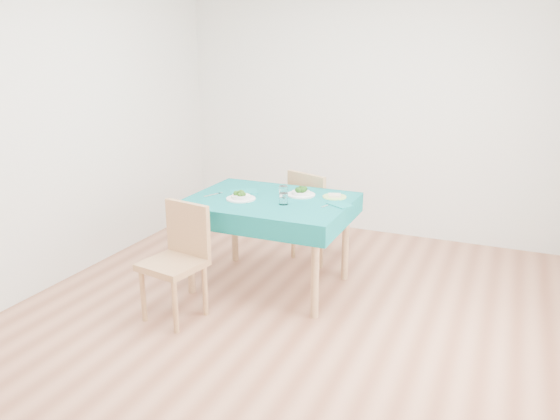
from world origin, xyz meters
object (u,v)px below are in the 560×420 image
at_px(table, 270,243).
at_px(bowl_near, 241,195).
at_px(chair_near, 172,255).
at_px(chair_far, 320,203).
at_px(bowl_far, 301,191).
at_px(side_plate, 335,197).

height_order(table, bowl_near, bowl_near).
distance_m(chair_near, bowl_near, 0.78).
relative_size(chair_near, bowl_near, 4.23).
xyz_separation_m(chair_far, bowl_near, (-0.37, -0.87, 0.26)).
distance_m(table, chair_near, 0.90).
bearing_deg(table, chair_near, -117.28).
distance_m(chair_near, bowl_far, 1.20).
distance_m(table, bowl_far, 0.50).
xyz_separation_m(table, chair_near, (-0.41, -0.80, 0.12)).
bearing_deg(side_plate, bowl_far, -168.68).
height_order(table, chair_near, chair_near).
bearing_deg(table, bowl_near, -152.02).
bearing_deg(bowl_far, table, -134.73).
xyz_separation_m(table, chair_far, (0.16, 0.76, 0.16)).
height_order(bowl_near, side_plate, bowl_near).
height_order(bowl_far, side_plate, bowl_far).
relative_size(chair_near, bowl_far, 4.21).
distance_m(bowl_far, side_plate, 0.28).
bearing_deg(chair_far, side_plate, 141.88).
xyz_separation_m(chair_near, chair_far, (0.57, 1.56, 0.04)).
xyz_separation_m(chair_far, side_plate, (0.30, -0.51, 0.23)).
distance_m(table, side_plate, 0.65).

